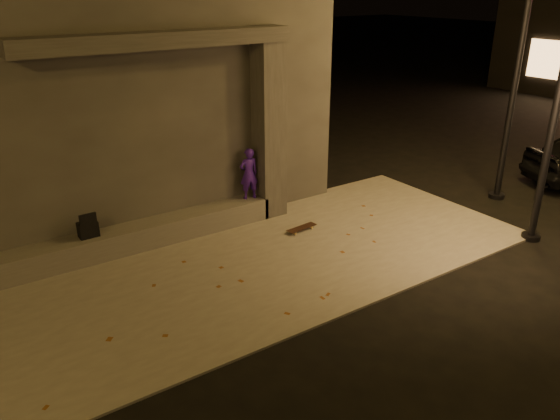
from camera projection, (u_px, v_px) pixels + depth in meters
ground at (311, 320)px, 8.19m from camera, size 120.00×120.00×0.00m
sidewalk at (243, 266)px, 9.70m from camera, size 11.00×4.40×0.04m
building at (92, 88)px, 11.62m from camera, size 9.00×5.10×5.22m
ledge at (126, 239)px, 10.17m from camera, size 6.00×0.55×0.45m
column at (269, 132)px, 11.22m from camera, size 0.55×0.55×3.60m
canopy at (159, 39)px, 9.37m from camera, size 5.00×0.70×0.28m
skateboarder at (249, 174)px, 11.27m from camera, size 0.43×0.32×1.08m
backpack at (88, 228)px, 9.68m from camera, size 0.34×0.23×0.47m
skateboard at (302, 228)px, 11.02m from camera, size 0.69×0.25×0.07m
street_lamp_2 at (526, 15)px, 11.28m from camera, size 0.36×0.36×7.14m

